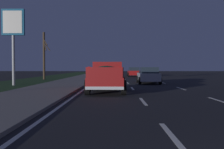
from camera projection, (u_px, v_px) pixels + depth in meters
name	position (u px, v px, depth m)	size (l,w,h in m)	color
ground	(140.00, 80.00, 28.91)	(144.00, 144.00, 0.00)	black
sidewalk_shoulder	(77.00, 80.00, 28.99)	(108.00, 4.00, 0.12)	slate
grass_verge	(35.00, 80.00, 29.05)	(108.00, 6.00, 0.01)	#1E3819
lane_markings	(114.00, 79.00, 31.99)	(108.00, 7.04, 0.01)	silver
pickup_truck	(107.00, 76.00, 15.36)	(5.46, 2.34, 1.87)	maroon
sedan_red	(134.00, 72.00, 40.52)	(4.41, 2.03, 1.54)	maroon
sedan_silver	(148.00, 75.00, 23.27)	(4.44, 2.09, 1.54)	#B2B5BA
gas_price_sign	(13.00, 28.00, 20.62)	(0.27, 1.90, 6.42)	#99999E
bare_tree_far	(44.00, 55.00, 30.97)	(1.10, 0.92, 5.96)	#423323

